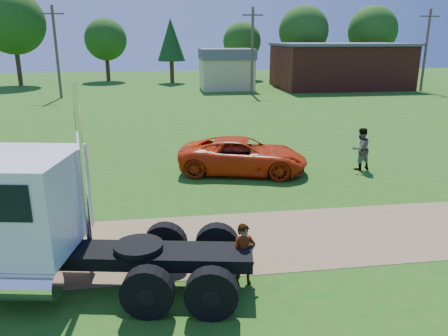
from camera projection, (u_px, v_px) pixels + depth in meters
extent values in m
plane|color=#1D5B13|center=(292.00, 237.00, 13.78)|extent=(140.00, 140.00, 0.00)
cube|color=brown|center=(292.00, 237.00, 13.78)|extent=(120.00, 4.20, 0.01)
cube|color=black|center=(86.00, 255.00, 10.83)|extent=(8.29, 2.52, 0.33)
cylinder|color=black|center=(148.00, 292.00, 9.72)|extent=(1.26, 0.60, 1.21)
cylinder|color=black|center=(148.00, 292.00, 9.72)|extent=(0.49, 0.48, 0.42)
cylinder|color=black|center=(165.00, 244.00, 11.97)|extent=(1.26, 0.60, 1.21)
cylinder|color=black|center=(165.00, 244.00, 11.97)|extent=(0.49, 0.48, 0.42)
cylinder|color=black|center=(212.00, 294.00, 9.67)|extent=(1.26, 0.60, 1.21)
cylinder|color=black|center=(212.00, 294.00, 9.67)|extent=(0.49, 0.48, 0.42)
cylinder|color=black|center=(217.00, 245.00, 11.92)|extent=(1.26, 0.60, 1.21)
cylinder|color=black|center=(217.00, 245.00, 11.92)|extent=(0.49, 0.48, 0.42)
cube|color=silver|center=(25.00, 202.00, 10.48)|extent=(2.75, 3.01, 2.31)
cube|color=black|center=(46.00, 167.00, 11.61)|extent=(1.63, 0.34, 0.82)
cylinder|color=white|center=(24.00, 286.00, 9.69)|extent=(1.63, 0.93, 0.66)
cylinder|color=white|center=(84.00, 184.00, 10.93)|extent=(0.18, 0.18, 5.05)
cylinder|color=black|center=(139.00, 246.00, 10.71)|extent=(1.41, 1.41, 0.13)
imported|color=red|center=(243.00, 155.00, 20.10)|extent=(6.33, 4.06, 1.63)
imported|color=#999999|center=(244.00, 255.00, 10.95)|extent=(0.65, 0.47, 1.64)
imported|color=#999999|center=(361.00, 149.00, 20.52)|extent=(1.12, 0.96, 2.00)
cube|color=maroon|center=(339.00, 67.00, 53.45)|extent=(15.00, 10.00, 5.00)
cube|color=#56575B|center=(341.00, 44.00, 52.68)|extent=(15.40, 10.40, 0.30)
cube|color=tan|center=(227.00, 74.00, 51.70)|extent=(6.00, 5.00, 3.60)
cube|color=#56575B|center=(227.00, 54.00, 51.03)|extent=(6.20, 5.40, 1.20)
cylinder|color=brown|center=(57.00, 53.00, 43.67)|extent=(0.28, 0.28, 9.00)
cube|color=brown|center=(52.00, 14.00, 42.60)|extent=(2.20, 0.14, 0.14)
cylinder|color=brown|center=(252.00, 52.00, 46.46)|extent=(0.28, 0.28, 9.00)
cube|color=brown|center=(253.00, 15.00, 45.39)|extent=(2.20, 0.14, 0.14)
cylinder|color=brown|center=(426.00, 51.00, 49.25)|extent=(0.28, 0.28, 9.00)
cube|color=brown|center=(430.00, 16.00, 48.18)|extent=(2.20, 0.14, 0.14)
cylinder|color=#342615|center=(19.00, 69.00, 55.80)|extent=(0.56, 0.56, 4.17)
sphere|color=#1F4E13|center=(13.00, 22.00, 54.16)|extent=(7.86, 7.86, 7.86)
cylinder|color=#342615|center=(108.00, 70.00, 61.66)|extent=(0.56, 0.56, 3.06)
sphere|color=#1F4E13|center=(106.00, 39.00, 60.46)|extent=(5.76, 5.76, 5.76)
cylinder|color=#342615|center=(172.00, 72.00, 59.00)|extent=(0.56, 0.56, 2.95)
cone|color=#103513|center=(171.00, 40.00, 57.80)|extent=(3.71, 3.71, 5.47)
cylinder|color=#342615|center=(242.00, 69.00, 64.23)|extent=(0.56, 0.56, 2.91)
sphere|color=#1F4E13|center=(242.00, 41.00, 63.08)|extent=(5.48, 5.48, 5.48)
cylinder|color=#342615|center=(302.00, 67.00, 62.79)|extent=(0.56, 0.56, 3.68)
sphere|color=#1F4E13|center=(304.00, 31.00, 61.35)|extent=(6.94, 6.94, 6.94)
cylinder|color=#342615|center=(369.00, 66.00, 63.86)|extent=(0.56, 0.56, 3.69)
sphere|color=#1F4E13|center=(373.00, 31.00, 62.41)|extent=(6.95, 6.95, 6.95)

